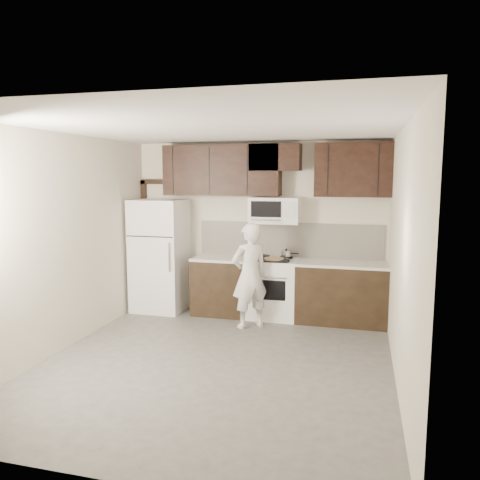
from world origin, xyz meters
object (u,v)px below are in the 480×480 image
at_px(refrigerator, 160,255).
at_px(person, 250,276).
at_px(microwave, 275,210).
at_px(stove, 273,288).

distance_m(refrigerator, person, 1.71).
height_order(microwave, person, microwave).
height_order(stove, refrigerator, refrigerator).
distance_m(stove, person, 0.68).
bearing_deg(refrigerator, stove, 1.51).
bearing_deg(microwave, stove, -89.90).
distance_m(stove, refrigerator, 1.90).
distance_m(microwave, person, 1.15).
distance_m(stove, microwave, 1.20).
height_order(refrigerator, person, refrigerator).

